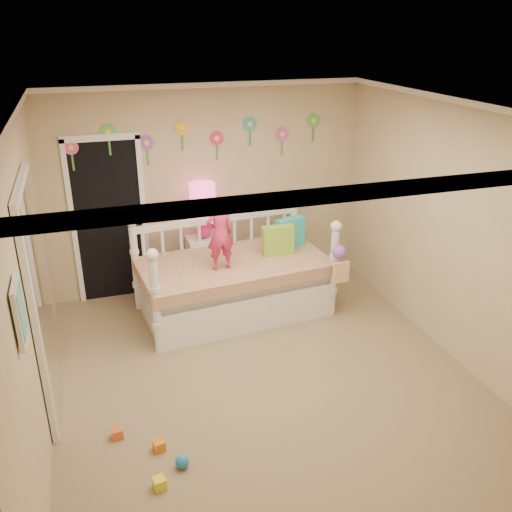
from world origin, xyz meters
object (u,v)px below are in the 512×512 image
object	(u,v)px
table_lamp	(203,202)
nightstand	(205,264)
daybed	(233,266)
child	(220,233)

from	to	relation	value
table_lamp	nightstand	bearing A→B (deg)	180.00
daybed	child	bearing A→B (deg)	-142.87
child	table_lamp	distance (m)	0.86
nightstand	table_lamp	world-z (taller)	table_lamp
child	table_lamp	bearing A→B (deg)	-95.02
daybed	child	size ratio (longest dim) A/B	2.61
nightstand	table_lamp	distance (m)	0.83
child	nightstand	size ratio (longest dim) A/B	1.17
daybed	child	world-z (taller)	child
daybed	table_lamp	xyz separation A→B (m)	(-0.19, 0.68, 0.59)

